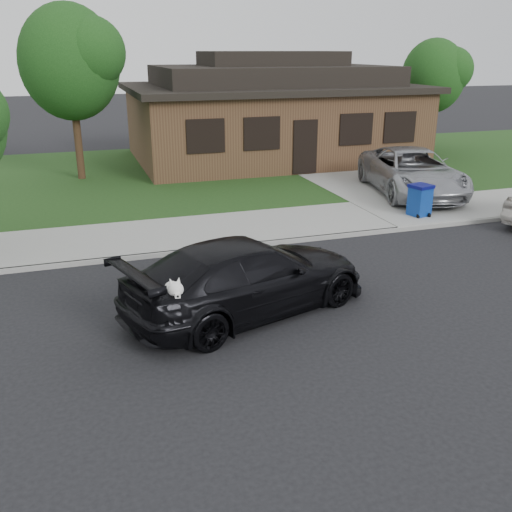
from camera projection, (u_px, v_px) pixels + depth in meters
name	position (u px, v px, depth m)	size (l,w,h in m)	color
ground	(329.00, 296.00, 11.90)	(120.00, 120.00, 0.00)	black
sidewalk	(256.00, 227.00, 16.35)	(60.00, 3.00, 0.12)	gray
curb	(273.00, 243.00, 15.01)	(60.00, 0.12, 0.12)	gray
lawn	(196.00, 173.00, 23.49)	(60.00, 13.00, 0.13)	#193814
driveway	(360.00, 178.00, 22.56)	(4.50, 13.00, 0.14)	gray
sedan	(247.00, 277.00, 10.97)	(5.43, 3.55, 1.46)	black
minivan	(412.00, 172.00, 19.54)	(2.52, 5.48, 1.52)	#A3A5AA
recycling_bin	(420.00, 200.00, 17.04)	(0.70, 0.70, 0.96)	navy
house	(271.00, 113.00, 25.73)	(12.60, 8.60, 4.65)	#422B1C
tree_0	(74.00, 60.00, 20.61)	(3.78, 3.60, 6.34)	#332114
tree_1	(437.00, 75.00, 27.03)	(3.15, 3.00, 5.25)	#332114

